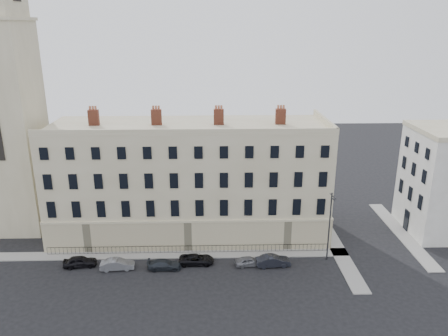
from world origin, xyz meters
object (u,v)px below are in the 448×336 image
(car_b, at_px, (117,264))
(car_c, at_px, (164,265))
(car_a, at_px, (80,261))
(streetlamp, at_px, (330,224))
(car_d, at_px, (197,259))
(car_e, at_px, (249,261))
(car_f, at_px, (273,261))

(car_b, bearing_deg, car_c, -95.98)
(car_a, relative_size, streetlamp, 0.44)
(car_d, bearing_deg, car_a, 90.62)
(car_d, bearing_deg, streetlamp, -88.89)
(car_e, distance_m, streetlamp, 10.57)
(car_a, bearing_deg, car_f, -99.40)
(car_c, xyz_separation_m, streetlamp, (19.58, 1.49, 4.27))
(car_c, bearing_deg, car_f, -88.80)
(car_d, bearing_deg, car_b, 95.72)
(car_b, bearing_deg, car_e, -93.66)
(car_d, distance_m, car_f, 9.13)
(car_a, distance_m, car_d, 13.77)
(car_c, relative_size, car_f, 0.97)
(car_b, relative_size, car_e, 1.17)
(car_a, relative_size, car_f, 0.94)
(car_f, bearing_deg, streetlamp, -85.35)
(car_c, distance_m, car_e, 9.97)
(car_d, relative_size, streetlamp, 0.48)
(car_a, distance_m, car_f, 22.88)
(car_a, xyz_separation_m, car_c, (10.05, -0.83, -0.08))
(streetlamp, bearing_deg, car_d, 173.57)
(car_b, height_order, car_e, car_b)
(car_a, xyz_separation_m, streetlamp, (29.62, 0.66, 4.19))
(car_c, height_order, streetlamp, streetlamp)
(car_f, xyz_separation_m, streetlamp, (6.75, 1.19, 4.17))
(car_b, relative_size, streetlamp, 0.45)
(car_c, relative_size, car_e, 1.17)
(car_b, distance_m, car_d, 9.27)
(car_f, bearing_deg, car_a, 83.38)
(car_b, xyz_separation_m, car_d, (9.22, 0.99, -0.07))
(car_d, height_order, car_f, car_f)
(car_c, xyz_separation_m, car_e, (9.96, 0.48, 0.00))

